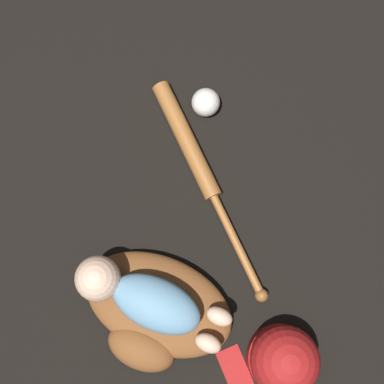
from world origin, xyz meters
name	(u,v)px	position (x,y,z in m)	size (l,w,h in m)	color
ground_plane	(159,306)	(0.00, 0.00, 0.00)	(6.00, 6.00, 0.00)	black
baseball_glove	(156,311)	(0.00, 0.01, 0.04)	(0.38, 0.28, 0.08)	brown
baby_figure	(141,297)	(0.04, 0.00, 0.13)	(0.37, 0.12, 0.10)	#6693B2
baseball_bat	(196,160)	(0.07, -0.37, 0.02)	(0.49, 0.42, 0.05)	#9E602D
baseball	(206,102)	(0.11, -0.52, 0.04)	(0.07, 0.07, 0.07)	white
baseball_cap	(283,360)	(-0.32, -0.02, 0.07)	(0.22, 0.23, 0.16)	maroon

